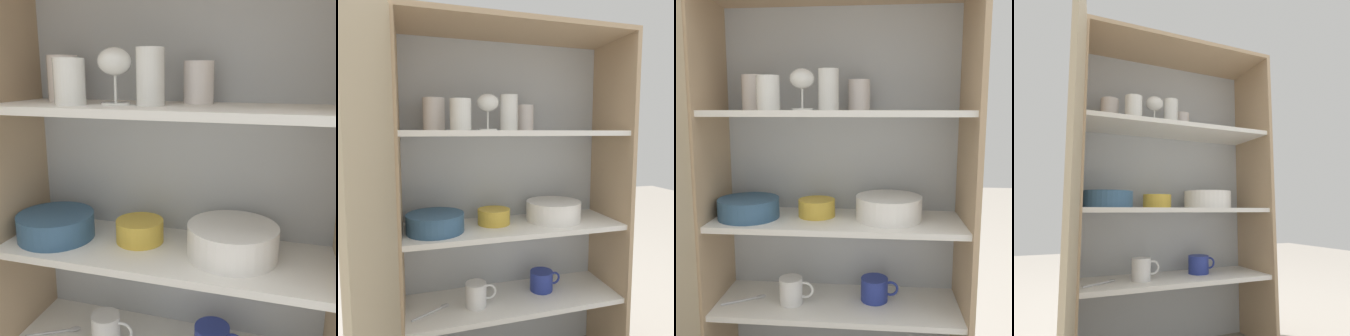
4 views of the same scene
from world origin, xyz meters
TOP-DOWN VIEW (x-y plane):
  - cupboard_back_panel at (0.00, 0.29)m, footprint 0.89×0.02m
  - cupboard_side_left at (-0.44, 0.14)m, footprint 0.02×0.32m
  - cupboard_side_right at (0.44, 0.14)m, footprint 0.02×0.32m
  - cupboard_top_panel at (0.00, 0.14)m, footprint 0.89×0.32m
  - shelf_board_lower at (0.00, 0.14)m, footprint 0.85×0.28m
  - shelf_board_middle at (0.00, 0.14)m, footprint 0.85×0.28m
  - shelf_board_upper at (0.00, 0.14)m, footprint 0.85×0.28m
  - cupboard_door at (-0.48, -0.24)m, footprint 0.08×0.44m
  - tumbler_glass_0 at (0.07, 0.22)m, footprint 0.08×0.08m
  - tumbler_glass_1 at (-0.30, 0.20)m, footprint 0.08×0.08m
  - tumbler_glass_2 at (-0.22, 0.09)m, footprint 0.08×0.08m
  - tumbler_glass_3 at (-0.03, 0.13)m, footprint 0.07×0.07m
  - wine_glass_0 at (-0.11, 0.12)m, footprint 0.08×0.08m
  - plate_stack_white at (0.18, 0.15)m, footprint 0.23×0.23m
  - mixing_bowl_large at (-0.31, 0.13)m, footprint 0.21×0.21m
  - serving_bowl_small at (-0.08, 0.17)m, footprint 0.13×0.13m
  - coffee_mug_primary at (0.13, 0.17)m, footprint 0.13×0.10m
  - coffee_mug_extra_1 at (-0.16, 0.12)m, footprint 0.12×0.08m
  - serving_spoon at (-0.32, 0.12)m, footprint 0.15×0.09m

SIDE VIEW (x-z plane):
  - shelf_board_lower at x=0.00m, z-range 0.32..0.34m
  - serving_spoon at x=-0.32m, z-range 0.34..0.35m
  - coffee_mug_primary at x=0.13m, z-range 0.34..0.42m
  - coffee_mug_extra_1 at x=-0.16m, z-range 0.34..0.43m
  - shelf_board_middle at x=0.00m, z-range 0.62..0.64m
  - serving_bowl_small at x=-0.08m, z-range 0.65..0.71m
  - mixing_bowl_large at x=-0.31m, z-range 0.65..0.72m
  - plate_stack_white at x=0.18m, z-range 0.64..0.73m
  - cupboard_back_panel at x=0.00m, z-range 0.00..1.38m
  - cupboard_side_left at x=-0.44m, z-range 0.00..1.38m
  - cupboard_side_right at x=0.44m, z-range 0.00..1.38m
  - cupboard_door at x=-0.48m, z-range 0.00..1.38m
  - shelf_board_upper at x=0.00m, z-range 1.00..1.02m
  - tumbler_glass_0 at x=0.07m, z-range 1.02..1.12m
  - tumbler_glass_2 at x=-0.22m, z-range 1.02..1.13m
  - tumbler_glass_1 at x=-0.30m, z-range 1.02..1.14m
  - tumbler_glass_3 at x=-0.03m, z-range 1.02..1.15m
  - wine_glass_0 at x=-0.11m, z-range 1.05..1.18m
  - cupboard_top_panel at x=0.00m, z-range 1.38..1.40m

